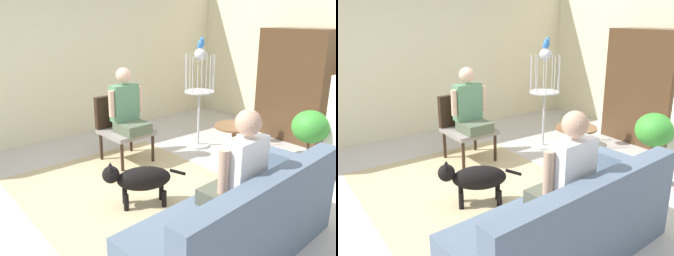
{
  "view_description": "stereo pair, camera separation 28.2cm",
  "coord_description": "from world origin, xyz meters",
  "views": [
    {
      "loc": [
        2.98,
        -2.29,
        2.0
      ],
      "look_at": [
        -0.08,
        0.2,
        0.76
      ],
      "focal_mm": 38.53,
      "sensor_mm": 36.0,
      "label": 1
    },
    {
      "loc": [
        3.15,
        -2.06,
        2.0
      ],
      "look_at": [
        -0.08,
        0.2,
        0.76
      ],
      "focal_mm": 38.53,
      "sensor_mm": 36.0,
      "label": 2
    }
  ],
  "objects": [
    {
      "name": "ground_plane",
      "position": [
        0.0,
        0.0,
        0.0
      ],
      "size": [
        8.14,
        8.14,
        0.0
      ],
      "primitive_type": "plane",
      "color": "beige"
    },
    {
      "name": "back_wall",
      "position": [
        0.0,
        3.45,
        1.43
      ],
      "size": [
        5.97,
        0.12,
        2.85
      ],
      "primitive_type": "cube",
      "color": "beige",
      "rests_on": "ground"
    },
    {
      "name": "left_wall",
      "position": [
        -2.74,
        0.3,
        1.43
      ],
      "size": [
        0.12,
        7.38,
        2.85
      ],
      "primitive_type": "cube",
      "color": "beige",
      "rests_on": "ground"
    },
    {
      "name": "area_rug",
      "position": [
        -0.09,
        -0.19,
        0.0
      ],
      "size": [
        3.1,
        2.31,
        0.01
      ],
      "primitive_type": "cube",
      "color": "#C6B284",
      "rests_on": "ground"
    },
    {
      "name": "couch",
      "position": [
        1.29,
        -0.12,
        0.31
      ],
      "size": [
        0.97,
        2.12,
        0.84
      ],
      "color": "slate",
      "rests_on": "ground"
    },
    {
      "name": "armchair",
      "position": [
        -1.26,
        0.29,
        0.54
      ],
      "size": [
        0.66,
        0.64,
        0.92
      ],
      "color": "black",
      "rests_on": "ground"
    },
    {
      "name": "person_on_couch",
      "position": [
        1.26,
        -0.15,
        0.79
      ],
      "size": [
        0.48,
        0.54,
        0.87
      ],
      "color": "#4F5342"
    },
    {
      "name": "person_on_armchair",
      "position": [
        -1.1,
        0.29,
        0.81
      ],
      "size": [
        0.49,
        0.54,
        0.87
      ],
      "color": "#55624B"
    },
    {
      "name": "round_end_table",
      "position": [
        0.06,
        1.2,
        0.42
      ],
      "size": [
        0.53,
        0.53,
        0.64
      ],
      "color": "brown",
      "rests_on": "ground"
    },
    {
      "name": "dog",
      "position": [
        0.04,
        -0.3,
        0.32
      ],
      "size": [
        0.5,
        0.83,
        0.52
      ],
      "color": "black",
      "rests_on": "ground"
    },
    {
      "name": "bird_cage_stand",
      "position": [
        -0.93,
        1.5,
        0.87
      ],
      "size": [
        0.46,
        0.46,
        1.54
      ],
      "color": "silver",
      "rests_on": "ground"
    },
    {
      "name": "parrot",
      "position": [
        -0.92,
        1.5,
        1.61
      ],
      "size": [
        0.17,
        0.1,
        0.16
      ],
      "color": "blue",
      "rests_on": "bird_cage_stand"
    },
    {
      "name": "potted_plant",
      "position": [
        0.74,
        1.85,
        0.53
      ],
      "size": [
        0.46,
        0.46,
        0.86
      ],
      "color": "#4C5156",
      "rests_on": "ground"
    },
    {
      "name": "column_lamp",
      "position": [
        0.98,
        2.0,
        0.65
      ],
      "size": [
        0.2,
        0.2,
        1.32
      ],
      "color": "#4C4742",
      "rests_on": "ground"
    },
    {
      "name": "armoire_cabinet",
      "position": [
        -0.25,
        3.04,
        0.9
      ],
      "size": [
        1.19,
        0.56,
        1.81
      ],
      "primitive_type": "cube",
      "color": "#4C331E",
      "rests_on": "ground"
    }
  ]
}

